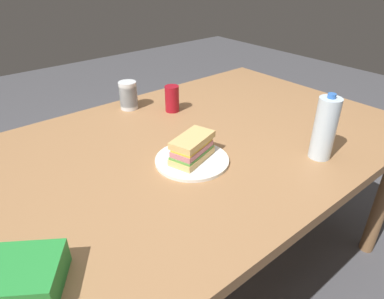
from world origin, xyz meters
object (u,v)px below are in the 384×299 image
Objects in this scene: dining_table at (186,159)px; plastic_cup_stack at (128,95)px; water_bottle_tall at (325,128)px; sandwich at (192,148)px; soda_can_red at (172,99)px; chip_bag at (8,278)px; paper_plate at (192,160)px.

plastic_cup_stack reaches higher than dining_table.
plastic_cup_stack is at bearing 109.93° from water_bottle_tall.
soda_can_red reaches higher than sandwich.
sandwich is 0.46m from soda_can_red.
chip_bag is (-0.87, -0.56, -0.03)m from soda_can_red.
water_bottle_tall reaches higher than soda_can_red.
dining_table is 7.04× the size of paper_plate.
sandwich is 0.86× the size of chip_bag.
soda_can_red is 0.93× the size of plastic_cup_stack.
chip_bag is at bearing -159.39° from dining_table.
sandwich is at bearing -97.63° from plastic_cup_stack.
water_bottle_tall is (0.32, -0.39, 0.19)m from dining_table.
chip_bag is at bearing -166.48° from sandwich.
chip_bag is at bearing 173.57° from water_bottle_tall.
chip_bag is at bearing -147.07° from soda_can_red.
plastic_cup_stack is (0.01, 0.45, 0.14)m from dining_table.
chip_bag reaches higher than paper_plate.
soda_can_red reaches higher than paper_plate.
water_bottle_tall reaches higher than chip_bag.
plastic_cup_stack is at bearing 131.45° from soda_can_red.
sandwich reaches higher than dining_table.
plastic_cup_stack is at bearing 88.45° from dining_table.
water_bottle_tall is (1.03, -0.12, 0.08)m from chip_bag.
plastic_cup_stack is (-0.30, 0.84, -0.05)m from water_bottle_tall.
soda_can_red is at bearing 103.56° from water_bottle_tall.
water_bottle_tall reaches higher than paper_plate.
paper_plate is 1.08× the size of water_bottle_tall.
dining_table is at bearing 60.63° from sandwich.
soda_can_red is at bearing 62.58° from dining_table.
dining_table is 0.47m from plastic_cup_stack.
sandwich reaches higher than chip_bag.
sandwich is 1.63× the size of soda_can_red.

